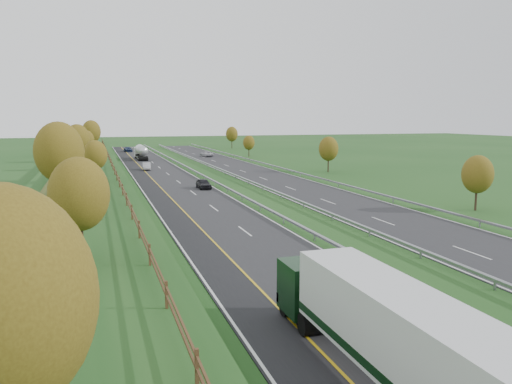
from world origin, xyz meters
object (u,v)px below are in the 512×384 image
Objects in this scene: box_lorry at (392,335)px; car_dark_near at (204,184)px; road_tanker at (141,152)px; car_silver_mid at (147,166)px; car_oncoming at (206,154)px; car_small_far at (128,149)px.

box_lorry reaches higher than car_dark_near.
road_tanker reaches higher than car_dark_near.
car_dark_near is 0.98× the size of car_silver_mid.
box_lorry is at bearing -85.01° from car_silver_mid.
car_silver_mid is at bearing 51.92° from car_oncoming.
box_lorry is at bearing 74.83° from car_oncoming.
box_lorry is at bearing -90.52° from road_tanker.
car_small_far is at bearing 92.79° from car_dark_near.
road_tanker reaches higher than car_oncoming.
road_tanker is 28.89m from car_small_far.
box_lorry is 1.45× the size of road_tanker.
car_oncoming is (16.85, 3.64, -1.15)m from road_tanker.
road_tanker reaches higher than car_silver_mid.
car_dark_near is 0.84× the size of car_oncoming.
road_tanker is at bearing 89.48° from box_lorry.
car_small_far is (-5.01, 82.80, -0.00)m from car_dark_near.
car_dark_near is (4.76, 54.33, -1.59)m from box_lorry.
car_small_far is (-0.24, 137.14, -1.60)m from box_lorry.
car_silver_mid is (-5.01, 28.62, -0.01)m from car_dark_near.
box_lorry is 3.40× the size of car_small_far.
car_silver_mid is (-0.24, 82.96, -1.60)m from box_lorry.
road_tanker is 2.67× the size of car_silver_mid.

